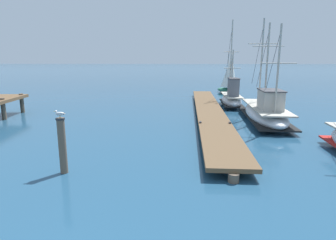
{
  "coord_description": "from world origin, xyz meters",
  "views": [
    {
      "loc": [
        2.17,
        -1.77,
        3.92
      ],
      "look_at": [
        1.7,
        9.87,
        1.4
      ],
      "focal_mm": 30.64,
      "sensor_mm": 36.0,
      "label": 1
    }
  ],
  "objects_px": {
    "fishing_boat_2": "(266,112)",
    "mooring_piling": "(62,145)",
    "perched_seagull": "(60,114)",
    "distant_sailboat": "(230,75)",
    "fishing_boat_1": "(232,98)"
  },
  "relations": [
    {
      "from": "fishing_boat_2",
      "to": "mooring_piling",
      "type": "distance_m",
      "value": 12.59
    },
    {
      "from": "mooring_piling",
      "to": "perched_seagull",
      "type": "relative_size",
      "value": 5.15
    },
    {
      "from": "perched_seagull",
      "to": "distant_sailboat",
      "type": "bearing_deg",
      "value": 67.72
    },
    {
      "from": "mooring_piling",
      "to": "distant_sailboat",
      "type": "xyz_separation_m",
      "value": [
        9.65,
        23.54,
        1.06
      ]
    },
    {
      "from": "fishing_boat_1",
      "to": "fishing_boat_2",
      "type": "height_order",
      "value": "fishing_boat_1"
    },
    {
      "from": "fishing_boat_1",
      "to": "mooring_piling",
      "type": "xyz_separation_m",
      "value": [
        -8.31,
        -14.41,
        0.3
      ]
    },
    {
      "from": "fishing_boat_2",
      "to": "distant_sailboat",
      "type": "bearing_deg",
      "value": 88.83
    },
    {
      "from": "perched_seagull",
      "to": "distant_sailboat",
      "type": "height_order",
      "value": "distant_sailboat"
    },
    {
      "from": "fishing_boat_1",
      "to": "perched_seagull",
      "type": "distance_m",
      "value": 16.69
    },
    {
      "from": "fishing_boat_1",
      "to": "fishing_boat_2",
      "type": "relative_size",
      "value": 0.83
    },
    {
      "from": "fishing_boat_1",
      "to": "mooring_piling",
      "type": "distance_m",
      "value": 16.64
    },
    {
      "from": "fishing_boat_1",
      "to": "distant_sailboat",
      "type": "bearing_deg",
      "value": 81.63
    },
    {
      "from": "distant_sailboat",
      "to": "perched_seagull",
      "type": "bearing_deg",
      "value": -112.28
    },
    {
      "from": "perched_seagull",
      "to": "mooring_piling",
      "type": "bearing_deg",
      "value": -172.09
    },
    {
      "from": "mooring_piling",
      "to": "perched_seagull",
      "type": "bearing_deg",
      "value": 7.91
    }
  ]
}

